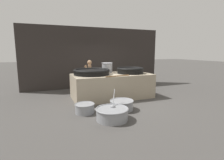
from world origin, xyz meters
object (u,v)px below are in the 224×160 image
at_px(prep_bowl_vegetables, 112,113).
at_px(prep_bowl_extra, 122,104).
at_px(cook, 90,75).
at_px(prep_bowl_meat, 85,108).
at_px(stock_pot, 107,68).
at_px(giant_wok_far, 130,70).
at_px(giant_wok_near, 92,72).

distance_m(prep_bowl_vegetables, prep_bowl_extra, 0.94).
xyz_separation_m(cook, prep_bowl_meat, (-0.88, -2.76, -0.66)).
distance_m(stock_pot, prep_bowl_vegetables, 3.18).
bearing_deg(giant_wok_far, giant_wok_near, 173.95).
height_order(giant_wok_far, prep_bowl_extra, giant_wok_far).
xyz_separation_m(stock_pot, prep_bowl_meat, (-1.50, -2.03, -1.06)).
bearing_deg(prep_bowl_meat, prep_bowl_vegetables, -54.25).
bearing_deg(stock_pot, cook, 130.69).
bearing_deg(prep_bowl_vegetables, giant_wok_far, 52.59).
distance_m(giant_wok_near, prep_bowl_vegetables, 2.66).
bearing_deg(prep_bowl_extra, giant_wok_near, 106.81).
height_order(giant_wok_near, prep_bowl_vegetables, giant_wok_near).
height_order(giant_wok_near, giant_wok_far, giant_wok_far).
height_order(cook, prep_bowl_vegetables, cook).
bearing_deg(stock_pot, giant_wok_far, -32.54).
bearing_deg(giant_wok_far, prep_bowl_extra, -125.35).
xyz_separation_m(stock_pot, cook, (-0.62, 0.72, -0.40)).
distance_m(giant_wok_near, giant_wok_far, 1.69).
xyz_separation_m(giant_wok_near, giant_wok_far, (1.68, -0.18, 0.01)).
xyz_separation_m(stock_pot, prep_bowl_vegetables, (-0.90, -2.87, -1.04)).
height_order(cook, prep_bowl_meat, cook).
height_order(stock_pot, prep_bowl_meat, stock_pot).
distance_m(giant_wok_far, prep_bowl_meat, 2.96).
bearing_deg(cook, prep_bowl_meat, 85.44).
height_order(giant_wok_near, prep_bowl_meat, giant_wok_near).
height_order(giant_wok_far, prep_bowl_vegetables, giant_wok_far).
xyz_separation_m(giant_wok_far, prep_bowl_vegetables, (-1.77, -2.31, -0.94)).
height_order(giant_wok_near, cook, cook).
bearing_deg(prep_bowl_meat, giant_wok_near, 67.46).
height_order(stock_pot, cook, cook).
distance_m(cook, prep_bowl_extra, 2.98).
bearing_deg(prep_bowl_meat, stock_pot, 53.59).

